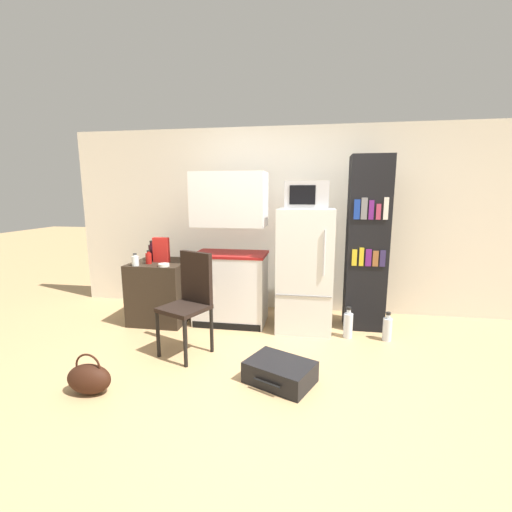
# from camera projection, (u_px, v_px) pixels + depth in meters

# --- Properties ---
(ground_plane) EXTENTS (24.00, 24.00, 0.00)m
(ground_plane) POSITION_uv_depth(u_px,v_px,m) (271.00, 384.00, 2.85)
(ground_plane) COLOR tan
(wall_back) EXTENTS (6.40, 0.10, 2.41)m
(wall_back) POSITION_uv_depth(u_px,v_px,m) (305.00, 221.00, 4.54)
(wall_back) COLOR silver
(wall_back) RESTS_ON ground_plane
(side_table) EXTENTS (0.65, 0.67, 0.74)m
(side_table) POSITION_uv_depth(u_px,v_px,m) (162.00, 291.00, 4.26)
(side_table) COLOR #2D2319
(side_table) RESTS_ON ground_plane
(kitchen_hutch) EXTENTS (0.87, 0.54, 1.81)m
(kitchen_hutch) POSITION_uv_depth(u_px,v_px,m) (230.00, 255.00, 4.10)
(kitchen_hutch) COLOR white
(kitchen_hutch) RESTS_ON ground_plane
(refrigerator) EXTENTS (0.62, 0.63, 1.40)m
(refrigerator) POSITION_uv_depth(u_px,v_px,m) (305.00, 270.00, 3.94)
(refrigerator) COLOR silver
(refrigerator) RESTS_ON ground_plane
(microwave) EXTENTS (0.47, 0.37, 0.30)m
(microwave) POSITION_uv_depth(u_px,v_px,m) (307.00, 195.00, 3.79)
(microwave) COLOR #B7B7BC
(microwave) RESTS_ON refrigerator
(bookshelf) EXTENTS (0.45, 0.34, 1.98)m
(bookshelf) POSITION_uv_depth(u_px,v_px,m) (367.00, 244.00, 3.91)
(bookshelf) COLOR black
(bookshelf) RESTS_ON ground_plane
(bottle_clear_short) EXTENTS (0.08, 0.08, 0.14)m
(bottle_clear_short) POSITION_uv_depth(u_px,v_px,m) (135.00, 261.00, 3.94)
(bottle_clear_short) COLOR silver
(bottle_clear_short) RESTS_ON side_table
(bottle_wine_dark) EXTENTS (0.07, 0.07, 0.24)m
(bottle_wine_dark) POSITION_uv_depth(u_px,v_px,m) (152.00, 252.00, 4.27)
(bottle_wine_dark) COLOR black
(bottle_wine_dark) RESTS_ON side_table
(bottle_ketchup_red) EXTENTS (0.07, 0.07, 0.16)m
(bottle_ketchup_red) POSITION_uv_depth(u_px,v_px,m) (149.00, 258.00, 4.05)
(bottle_ketchup_red) COLOR #AD1914
(bottle_ketchup_red) RESTS_ON side_table
(bowl) EXTENTS (0.12, 0.12, 0.03)m
(bowl) POSITION_uv_depth(u_px,v_px,m) (164.00, 265.00, 3.90)
(bowl) COLOR silver
(bowl) RESTS_ON side_table
(cereal_box) EXTENTS (0.19, 0.07, 0.30)m
(cereal_box) POSITION_uv_depth(u_px,v_px,m) (161.00, 250.00, 4.14)
(cereal_box) COLOR red
(cereal_box) RESTS_ON side_table
(chair) EXTENTS (0.53, 0.53, 1.00)m
(chair) POSITION_uv_depth(u_px,v_px,m) (191.00, 295.00, 3.36)
(chair) COLOR black
(chair) RESTS_ON ground_plane
(suitcase_large_flat) EXTENTS (0.65, 0.57, 0.18)m
(suitcase_large_flat) POSITION_uv_depth(u_px,v_px,m) (280.00, 372.00, 2.87)
(suitcase_large_flat) COLOR black
(suitcase_large_flat) RESTS_ON ground_plane
(handbag) EXTENTS (0.36, 0.20, 0.33)m
(handbag) POSITION_uv_depth(u_px,v_px,m) (89.00, 378.00, 2.70)
(handbag) COLOR #33190F
(handbag) RESTS_ON ground_plane
(water_bottle_front) EXTENTS (0.10, 0.10, 0.35)m
(water_bottle_front) POSITION_uv_depth(u_px,v_px,m) (348.00, 325.00, 3.75)
(water_bottle_front) COLOR silver
(water_bottle_front) RESTS_ON ground_plane
(water_bottle_middle) EXTENTS (0.10, 0.10, 0.32)m
(water_bottle_middle) POSITION_uv_depth(u_px,v_px,m) (387.00, 329.00, 3.68)
(water_bottle_middle) COLOR silver
(water_bottle_middle) RESTS_ON ground_plane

